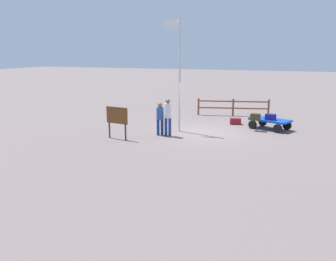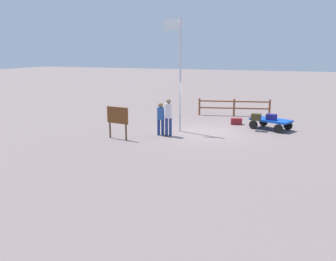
{
  "view_description": "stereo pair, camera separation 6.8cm",
  "coord_description": "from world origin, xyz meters",
  "px_view_note": "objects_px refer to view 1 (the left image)",
  "views": [
    {
      "loc": [
        -4.64,
        17.27,
        4.05
      ],
      "look_at": [
        -0.31,
        6.0,
        1.36
      ],
      "focal_mm": 38.31,
      "sensor_mm": 36.0,
      "label": 1
    },
    {
      "loc": [
        -4.7,
        17.24,
        4.05
      ],
      "look_at": [
        -0.31,
        6.0,
        1.36
      ],
      "focal_mm": 38.31,
      "sensor_mm": 36.0,
      "label": 2
    }
  ],
  "objects_px": {
    "suitcase_tan": "(255,117)",
    "suitcase_maroon": "(235,121)",
    "worker_lead": "(160,116)",
    "flagpole": "(178,67)",
    "luggage_cart": "(270,121)",
    "signboard": "(117,118)",
    "suitcase_navy": "(270,117)",
    "worker_trailing": "(168,115)"
  },
  "relations": [
    {
      "from": "suitcase_tan",
      "to": "suitcase_maroon",
      "type": "distance_m",
      "value": 1.87
    },
    {
      "from": "worker_lead",
      "to": "flagpole",
      "type": "height_order",
      "value": "flagpole"
    },
    {
      "from": "luggage_cart",
      "to": "signboard",
      "type": "relative_size",
      "value": 1.5
    },
    {
      "from": "luggage_cart",
      "to": "suitcase_navy",
      "type": "relative_size",
      "value": 4.1
    },
    {
      "from": "suitcase_maroon",
      "to": "worker_lead",
      "type": "height_order",
      "value": "worker_lead"
    },
    {
      "from": "worker_trailing",
      "to": "worker_lead",
      "type": "bearing_deg",
      "value": -1.23
    },
    {
      "from": "flagpole",
      "to": "signboard",
      "type": "relative_size",
      "value": 3.72
    },
    {
      "from": "suitcase_navy",
      "to": "suitcase_maroon",
      "type": "bearing_deg",
      "value": -24.5
    },
    {
      "from": "suitcase_tan",
      "to": "worker_trailing",
      "type": "bearing_deg",
      "value": 35.54
    },
    {
      "from": "worker_lead",
      "to": "flagpole",
      "type": "xyz_separation_m",
      "value": [
        -0.51,
        -1.15,
        2.31
      ]
    },
    {
      "from": "signboard",
      "to": "luggage_cart",
      "type": "bearing_deg",
      "value": -143.48
    },
    {
      "from": "worker_trailing",
      "to": "signboard",
      "type": "bearing_deg",
      "value": 36.16
    },
    {
      "from": "suitcase_maroon",
      "to": "suitcase_navy",
      "type": "bearing_deg",
      "value": 155.5
    },
    {
      "from": "suitcase_navy",
      "to": "flagpole",
      "type": "relative_size",
      "value": 0.1
    },
    {
      "from": "suitcase_navy",
      "to": "suitcase_maroon",
      "type": "relative_size",
      "value": 0.82
    },
    {
      "from": "suitcase_tan",
      "to": "worker_lead",
      "type": "bearing_deg",
      "value": 32.71
    },
    {
      "from": "luggage_cart",
      "to": "suitcase_tan",
      "type": "bearing_deg",
      "value": 42.57
    },
    {
      "from": "suitcase_maroon",
      "to": "flagpole",
      "type": "bearing_deg",
      "value": 49.2
    },
    {
      "from": "worker_lead",
      "to": "signboard",
      "type": "bearing_deg",
      "value": 42.9
    },
    {
      "from": "luggage_cart",
      "to": "suitcase_maroon",
      "type": "height_order",
      "value": "luggage_cart"
    },
    {
      "from": "signboard",
      "to": "worker_lead",
      "type": "bearing_deg",
      "value": -137.1
    },
    {
      "from": "worker_lead",
      "to": "worker_trailing",
      "type": "distance_m",
      "value": 0.42
    },
    {
      "from": "suitcase_navy",
      "to": "signboard",
      "type": "xyz_separation_m",
      "value": [
        6.48,
        4.53,
        0.31
      ]
    },
    {
      "from": "suitcase_navy",
      "to": "worker_lead",
      "type": "relative_size",
      "value": 0.34
    },
    {
      "from": "suitcase_navy",
      "to": "signboard",
      "type": "relative_size",
      "value": 0.37
    },
    {
      "from": "luggage_cart",
      "to": "worker_trailing",
      "type": "bearing_deg",
      "value": 36.68
    },
    {
      "from": "luggage_cart",
      "to": "suitcase_tan",
      "type": "height_order",
      "value": "suitcase_tan"
    },
    {
      "from": "suitcase_navy",
      "to": "signboard",
      "type": "height_order",
      "value": "signboard"
    },
    {
      "from": "flagpole",
      "to": "suitcase_maroon",
      "type": "bearing_deg",
      "value": -130.8
    },
    {
      "from": "suitcase_maroon",
      "to": "suitcase_tan",
      "type": "bearing_deg",
      "value": 134.17
    },
    {
      "from": "suitcase_tan",
      "to": "flagpole",
      "type": "xyz_separation_m",
      "value": [
        3.68,
        1.55,
        2.54
      ]
    },
    {
      "from": "suitcase_tan",
      "to": "suitcase_maroon",
      "type": "bearing_deg",
      "value": -45.83
    },
    {
      "from": "suitcase_maroon",
      "to": "signboard",
      "type": "distance_m",
      "value": 7.11
    },
    {
      "from": "flagpole",
      "to": "signboard",
      "type": "height_order",
      "value": "flagpole"
    },
    {
      "from": "luggage_cart",
      "to": "suitcase_tan",
      "type": "relative_size",
      "value": 4.64
    },
    {
      "from": "flagpole",
      "to": "luggage_cart",
      "type": "bearing_deg",
      "value": -153.59
    },
    {
      "from": "luggage_cart",
      "to": "suitcase_navy",
      "type": "height_order",
      "value": "suitcase_navy"
    },
    {
      "from": "worker_trailing",
      "to": "flagpole",
      "type": "distance_m",
      "value": 2.5
    },
    {
      "from": "luggage_cart",
      "to": "suitcase_navy",
      "type": "distance_m",
      "value": 0.37
    },
    {
      "from": "luggage_cart",
      "to": "flagpole",
      "type": "xyz_separation_m",
      "value": [
        4.35,
        2.16,
        2.85
      ]
    },
    {
      "from": "luggage_cart",
      "to": "signboard",
      "type": "height_order",
      "value": "signboard"
    },
    {
      "from": "luggage_cart",
      "to": "signboard",
      "type": "distance_m",
      "value": 8.02
    }
  ]
}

